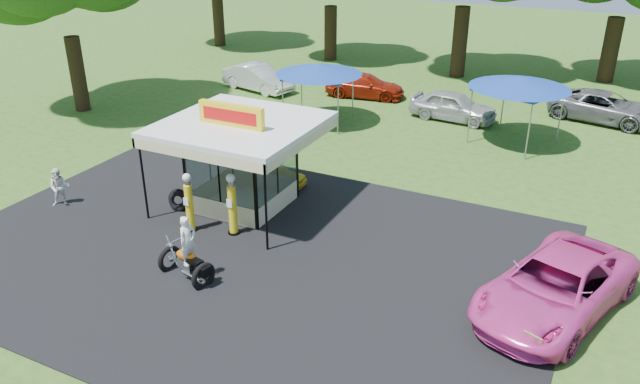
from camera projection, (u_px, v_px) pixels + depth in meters
The scene contains 18 objects.
ground at pixel (211, 282), 19.17m from camera, with size 120.00×120.00×0.00m, color #2B571B.
asphalt_apron at pixel (247, 252), 20.78m from camera, with size 20.00×14.00×0.04m, color black.
gas_station_kiosk at pixel (242, 162), 23.27m from camera, with size 5.40×5.40×4.18m.
gas_pump_left at pixel (189, 204), 21.71m from camera, with size 0.41×0.41×2.22m.
gas_pump_right at pixel (232, 206), 21.48m from camera, with size 0.43×0.43×2.31m.
motorcycle at pixel (188, 254), 18.98m from camera, with size 1.99×1.26×2.26m.
spare_tires at pixel (178, 200), 23.52m from camera, with size 0.98×0.66×0.82m.
a_frame_sign at pixel (535, 346), 15.72m from camera, with size 0.56×0.63×0.92m.
kiosk_car at pixel (273, 173), 25.61m from camera, with size 1.13×2.82×0.96m, color yellow.
pink_sedan at pixel (556, 287), 17.48m from camera, with size 2.76×5.98×1.66m, color #EB3FA2.
spectator_west at pixel (59, 187), 23.70m from camera, with size 0.74×0.58×1.52m, color white.
spectator_east_a at pixel (574, 283), 17.75m from camera, with size 1.01×0.58×1.56m, color black.
bg_car_a at pixel (258, 78), 38.22m from camera, with size 1.67×4.78×1.57m, color silver.
bg_car_b at pixel (365, 86), 36.97m from camera, with size 1.91×4.71×1.37m, color maroon.
bg_car_c at pixel (453, 106), 33.05m from camera, with size 1.83×4.55×1.55m, color #A8A9AD.
bg_car_d at pixel (605, 107), 32.84m from camera, with size 2.58×5.59×1.55m, color slate.
tent_west at pixel (319, 70), 31.78m from camera, with size 4.47×4.47×3.13m.
tent_east at pixel (520, 83), 28.97m from camera, with size 4.68×4.68×3.27m.
Camera 1 is at (10.19, -12.99, 10.66)m, focal length 35.00 mm.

